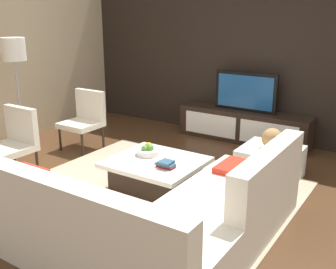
{
  "coord_description": "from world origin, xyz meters",
  "views": [
    {
      "loc": [
        2.36,
        -3.38,
        2.01
      ],
      "look_at": [
        -0.23,
        0.55,
        0.55
      ],
      "focal_mm": 42.66,
      "sensor_mm": 36.0,
      "label": 1
    }
  ],
  "objects_px": {
    "sectional_couch": "(147,217)",
    "accent_chair_near": "(14,139)",
    "floor_lamp": "(14,56)",
    "decorative_ball": "(272,138)",
    "ottoman": "(270,163)",
    "fruit_bowl": "(148,151)",
    "accent_chair_far": "(85,116)",
    "book_stack": "(166,164)",
    "television": "(245,92)",
    "media_console": "(243,126)",
    "coffee_table": "(156,175)"
  },
  "relations": [
    {
      "from": "floor_lamp",
      "to": "ottoman",
      "type": "relative_size",
      "value": 2.37
    },
    {
      "from": "accent_chair_near",
      "to": "accent_chair_far",
      "type": "xyz_separation_m",
      "value": [
        -0.05,
        1.29,
        0.0
      ]
    },
    {
      "from": "coffee_table",
      "to": "book_stack",
      "type": "height_order",
      "value": "book_stack"
    },
    {
      "from": "floor_lamp",
      "to": "decorative_ball",
      "type": "bearing_deg",
      "value": 15.85
    },
    {
      "from": "book_stack",
      "to": "accent_chair_far",
      "type": "bearing_deg",
      "value": 157.75
    },
    {
      "from": "accent_chair_far",
      "to": "decorative_ball",
      "type": "distance_m",
      "value": 2.8
    },
    {
      "from": "book_stack",
      "to": "accent_chair_near",
      "type": "bearing_deg",
      "value": -166.63
    },
    {
      "from": "sectional_couch",
      "to": "floor_lamp",
      "type": "relative_size",
      "value": 1.45
    },
    {
      "from": "floor_lamp",
      "to": "sectional_couch",
      "type": "bearing_deg",
      "value": -19.24
    },
    {
      "from": "television",
      "to": "book_stack",
      "type": "height_order",
      "value": "television"
    },
    {
      "from": "television",
      "to": "accent_chair_near",
      "type": "xyz_separation_m",
      "value": [
        -1.84,
        -2.89,
        -0.32
      ]
    },
    {
      "from": "sectional_couch",
      "to": "fruit_bowl",
      "type": "bearing_deg",
      "value": 125.58
    },
    {
      "from": "television",
      "to": "floor_lamp",
      "type": "bearing_deg",
      "value": -139.5
    },
    {
      "from": "floor_lamp",
      "to": "accent_chair_far",
      "type": "height_order",
      "value": "floor_lamp"
    },
    {
      "from": "television",
      "to": "decorative_ball",
      "type": "relative_size",
      "value": 3.95
    },
    {
      "from": "coffee_table",
      "to": "ottoman",
      "type": "xyz_separation_m",
      "value": [
        0.98,
        1.07,
        -0.0
      ]
    },
    {
      "from": "coffee_table",
      "to": "book_stack",
      "type": "relative_size",
      "value": 4.76
    },
    {
      "from": "accent_chair_far",
      "to": "media_console",
      "type": "bearing_deg",
      "value": 49.02
    },
    {
      "from": "fruit_bowl",
      "to": "media_console",
      "type": "bearing_deg",
      "value": 82.72
    },
    {
      "from": "media_console",
      "to": "television",
      "type": "xyz_separation_m",
      "value": [
        -0.0,
        0.0,
        0.55
      ]
    },
    {
      "from": "decorative_ball",
      "to": "sectional_couch",
      "type": "bearing_deg",
      "value": -100.25
    },
    {
      "from": "floor_lamp",
      "to": "ottoman",
      "type": "distance_m",
      "value": 3.8
    },
    {
      "from": "fruit_bowl",
      "to": "accent_chair_far",
      "type": "bearing_deg",
      "value": 159.68
    },
    {
      "from": "book_stack",
      "to": "sectional_couch",
      "type": "bearing_deg",
      "value": -66.15
    },
    {
      "from": "sectional_couch",
      "to": "accent_chair_near",
      "type": "distance_m",
      "value": 2.39
    },
    {
      "from": "sectional_couch",
      "to": "coffee_table",
      "type": "distance_m",
      "value": 1.17
    },
    {
      "from": "accent_chair_far",
      "to": "book_stack",
      "type": "distance_m",
      "value": 2.17
    },
    {
      "from": "accent_chair_far",
      "to": "sectional_couch",
      "type": "bearing_deg",
      "value": -26.46
    },
    {
      "from": "ottoman",
      "to": "decorative_ball",
      "type": "relative_size",
      "value": 2.75
    },
    {
      "from": "coffee_table",
      "to": "accent_chair_far",
      "type": "xyz_separation_m",
      "value": [
        -1.79,
        0.7,
        0.29
      ]
    },
    {
      "from": "book_stack",
      "to": "television",
      "type": "bearing_deg",
      "value": 92.84
    },
    {
      "from": "coffee_table",
      "to": "book_stack",
      "type": "bearing_deg",
      "value": -29.62
    },
    {
      "from": "accent_chair_near",
      "to": "book_stack",
      "type": "bearing_deg",
      "value": 15.73
    },
    {
      "from": "coffee_table",
      "to": "decorative_ball",
      "type": "bearing_deg",
      "value": 47.49
    },
    {
      "from": "television",
      "to": "ottoman",
      "type": "bearing_deg",
      "value": -54.38
    },
    {
      "from": "fruit_bowl",
      "to": "accent_chair_far",
      "type": "height_order",
      "value": "accent_chair_far"
    },
    {
      "from": "sectional_couch",
      "to": "accent_chair_near",
      "type": "bearing_deg",
      "value": 170.17
    },
    {
      "from": "television",
      "to": "fruit_bowl",
      "type": "height_order",
      "value": "television"
    },
    {
      "from": "accent_chair_near",
      "to": "ottoman",
      "type": "height_order",
      "value": "accent_chair_near"
    },
    {
      "from": "accent_chair_near",
      "to": "accent_chair_far",
      "type": "bearing_deg",
      "value": 94.54
    },
    {
      "from": "television",
      "to": "floor_lamp",
      "type": "relative_size",
      "value": 0.61
    },
    {
      "from": "fruit_bowl",
      "to": "accent_chair_far",
      "type": "relative_size",
      "value": 0.32
    },
    {
      "from": "floor_lamp",
      "to": "decorative_ball",
      "type": "height_order",
      "value": "floor_lamp"
    },
    {
      "from": "media_console",
      "to": "fruit_bowl",
      "type": "relative_size",
      "value": 7.55
    },
    {
      "from": "sectional_couch",
      "to": "decorative_ball",
      "type": "distance_m",
      "value": 2.11
    },
    {
      "from": "floor_lamp",
      "to": "decorative_ball",
      "type": "relative_size",
      "value": 6.51
    },
    {
      "from": "accent_chair_near",
      "to": "floor_lamp",
      "type": "xyz_separation_m",
      "value": [
        -0.75,
        0.67,
        0.92
      ]
    },
    {
      "from": "media_console",
      "to": "coffee_table",
      "type": "bearing_deg",
      "value": -92.49
    },
    {
      "from": "television",
      "to": "ottoman",
      "type": "distance_m",
      "value": 1.63
    },
    {
      "from": "sectional_couch",
      "to": "accent_chair_near",
      "type": "height_order",
      "value": "accent_chair_near"
    }
  ]
}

